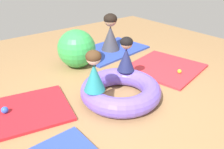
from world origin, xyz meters
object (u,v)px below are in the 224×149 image
child_in_navy (126,54)px  child_in_teal (94,71)px  inflatable_cushion (121,90)px  exercise_ball_large (77,49)px  play_ball_pink (126,48)px  play_ball_yellow (179,71)px  adult_seated (110,33)px  play_ball_blue (5,110)px

child_in_navy → child_in_teal: 0.76m
inflatable_cushion → child_in_navy: 0.57m
inflatable_cushion → exercise_ball_large: size_ratio=1.65×
exercise_ball_large → child_in_navy: bearing=-79.0°
play_ball_pink → inflatable_cushion: bearing=-133.6°
child_in_teal → exercise_ball_large: bearing=-48.9°
child_in_navy → exercise_ball_large: 1.15m
child_in_navy → play_ball_yellow: bearing=-37.7°
adult_seated → play_ball_blue: bearing=-117.3°
child_in_teal → play_ball_blue: size_ratio=6.14×
child_in_navy → exercise_ball_large: bearing=81.4°
exercise_ball_large → play_ball_pink: bearing=0.9°
exercise_ball_large → inflatable_cushion: bearing=-94.3°
child_in_teal → adult_seated: (1.49, 1.56, -0.12)m
child_in_teal → play_ball_pink: bearing=-80.1°
inflatable_cushion → exercise_ball_large: 1.40m
child_in_teal → exercise_ball_large: 1.43m
adult_seated → inflatable_cushion: bearing=-82.8°
child_in_teal → play_ball_pink: (1.74, 1.34, -0.47)m
child_in_navy → play_ball_yellow: size_ratio=7.51×
play_ball_pink → exercise_ball_large: 1.26m
child_in_navy → play_ball_blue: 1.85m
exercise_ball_large → play_ball_blue: bearing=-153.7°
child_in_teal → exercise_ball_large: size_ratio=0.79×
play_ball_pink → exercise_ball_large: (-1.23, -0.02, 0.28)m
play_ball_blue → play_ball_pink: 2.87m
child_in_teal → play_ball_blue: (-1.02, 0.56, -0.46)m
play_ball_blue → inflatable_cushion: bearing=-23.2°
play_ball_blue → play_ball_yellow: 2.81m
child_in_navy → play_ball_pink: size_ratio=8.10×
child_in_teal → play_ball_blue: 1.26m
play_ball_pink → exercise_ball_large: exercise_ball_large is taller
child_in_teal → exercise_ball_large: (0.51, 1.32, -0.19)m
adult_seated → play_ball_pink: bearing=0.1°
play_ball_yellow → adult_seated: bearing=97.3°
child_in_teal → play_ball_pink: size_ratio=8.45×
exercise_ball_large → play_ball_yellow: bearing=-50.4°
child_in_navy → play_ball_pink: child_in_navy is taller
adult_seated → child_in_navy: bearing=-78.2°
inflatable_cushion → child_in_teal: 0.58m
play_ball_blue → adult_seated: bearing=21.7°
play_ball_yellow → exercise_ball_large: (-1.19, 1.44, 0.28)m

